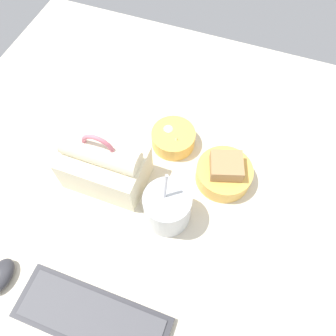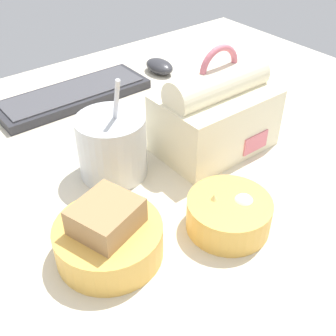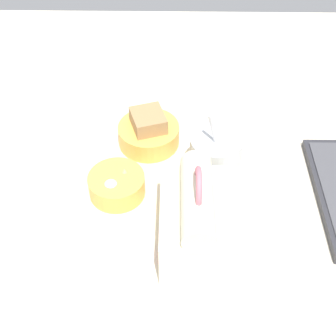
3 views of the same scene
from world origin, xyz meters
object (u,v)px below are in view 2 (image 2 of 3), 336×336
keyboard (73,95)px  bento_bowl_sandwich (108,236)px  soup_cup (112,145)px  computer_mouse (159,66)px  lunch_bag (215,114)px  bento_bowl_snacks (228,213)px

keyboard → bento_bowl_sandwich: 43.36cm
soup_cup → computer_mouse: bearing=41.9°
keyboard → lunch_bag: 32.85cm
soup_cup → bento_bowl_sandwich: soup_cup is taller
bento_bowl_sandwich → computer_mouse: size_ratio=1.75×
lunch_bag → soup_cup: bearing=165.6°
keyboard → bento_bowl_snacks: size_ratio=2.75×
bento_bowl_sandwich → bento_bowl_snacks: (15.24, -5.75, -0.64)cm
lunch_bag → soup_cup: lunch_bag is taller
bento_bowl_sandwich → computer_mouse: 55.06cm
lunch_bag → computer_mouse: 32.42cm
keyboard → computer_mouse: size_ratio=4.03×
bento_bowl_sandwich → soup_cup: bearing=55.9°
soup_cup → bento_bowl_snacks: soup_cup is taller
lunch_bag → computer_mouse: (11.09, 30.05, -5.07)cm
bento_bowl_sandwich → keyboard: bearing=68.1°
bento_bowl_snacks → keyboard: bearing=88.9°
lunch_bag → bento_bowl_snacks: 19.84cm
keyboard → computer_mouse: computer_mouse is taller
bento_bowl_sandwich → computer_mouse: bearing=46.2°
bento_bowl_snacks → computer_mouse: (22.85, 45.48, -0.93)cm
lunch_bag → bento_bowl_snacks: (-11.77, -15.43, -4.14)cm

